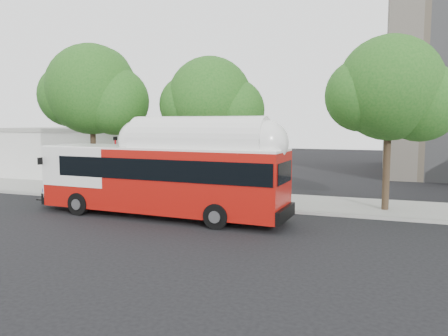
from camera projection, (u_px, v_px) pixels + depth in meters
The scene contains 10 objects.
ground at pixel (184, 223), 20.64m from camera, with size 120.00×120.00×0.00m, color black.
sidewalk at pixel (228, 199), 26.72m from camera, with size 60.00×5.00×0.15m, color gray.
curb_strip at pixel (213, 206), 24.28m from camera, with size 60.00×0.30×0.15m, color gray.
red_curb_segment at pixel (165, 203), 25.29m from camera, with size 10.00×0.32×0.16m, color maroon.
street_tree_left at pixel (98, 93), 28.01m from camera, with size 6.67×5.80×9.74m.
street_tree_mid at pixel (217, 102), 25.89m from camera, with size 5.75×5.00×8.62m.
street_tree_right at pixel (399, 92), 22.31m from camera, with size 6.21×5.40×9.18m.
low_commercial_bldg at pixel (106, 152), 38.21m from camera, with size 16.20×10.20×4.25m.
transit_bus at pixel (162, 180), 21.70m from camera, with size 13.74×3.46×4.03m.
signal_pole at pixel (116, 168), 26.54m from camera, with size 0.11×0.37×3.87m.
Camera 1 is at (8.62, -18.43, 4.74)m, focal length 35.00 mm.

